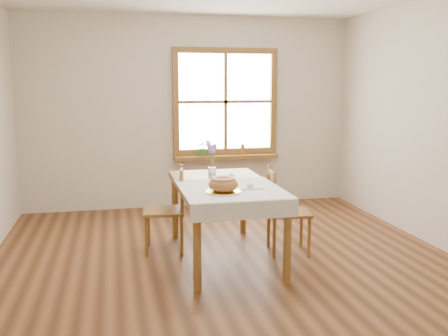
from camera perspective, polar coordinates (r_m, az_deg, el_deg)
The scene contains 18 objects.
ground at distance 4.75m, azimuth 0.80°, elevation -11.38°, with size 5.00×5.00×0.00m, color brown.
room_walls at distance 4.43m, azimuth 0.85°, elevation 9.70°, with size 4.60×5.10×2.65m.
window at distance 6.95m, azimuth 0.15°, elevation 7.58°, with size 1.46×0.08×1.46m.
window_sill at distance 6.95m, azimuth 0.27°, elevation 1.29°, with size 1.46×0.20×0.05m.
dining_table at distance 4.83m, azimuth 0.00°, elevation -2.75°, with size 0.90×1.60×0.75m.
table_linen at distance 4.53m, azimuth 0.84°, elevation -2.44°, with size 0.91×0.99×0.01m, color white.
chair_left at distance 5.13m, azimuth -6.88°, elevation -4.74°, with size 0.41×0.43×0.87m, color brown, non-canonical shape.
chair_right at distance 5.08m, azimuth 7.42°, elevation -4.89°, with size 0.41×0.42×0.87m, color brown, non-canonical shape.
bread_plate at distance 4.36m, azimuth -0.07°, elevation -2.74°, with size 0.30×0.30×0.02m, color white.
bread_loaf at distance 4.34m, azimuth -0.07°, elevation -1.72°, with size 0.26×0.26×0.14m, color #AF693E.
egg_napkin at distance 4.58m, azimuth 2.57°, elevation -2.16°, with size 0.28×0.24×0.01m, color white.
eggs at distance 4.57m, azimuth 2.58°, elevation -1.79°, with size 0.22×0.19×0.05m, color white, non-canonical shape.
salt_shaker at distance 4.78m, azimuth 0.93°, elevation -1.14°, with size 0.05×0.05×0.10m, color white.
pepper_shaker at distance 4.87m, azimuth 0.86°, elevation -0.98°, with size 0.05×0.05×0.09m, color white.
flower_vase at distance 5.13m, azimuth -1.37°, elevation -0.53°, with size 0.08×0.08×0.09m, color white.
lavender_bouquet at distance 5.10m, azimuth -1.38°, elevation 1.51°, with size 0.15×0.15×0.28m, color #76579B, non-canonical shape.
potted_plant at distance 6.87m, azimuth -2.43°, elevation 2.13°, with size 0.20×0.22×0.18m, color #3E772F.
amber_bottle at distance 6.99m, azimuth 2.14°, elevation 2.17°, with size 0.05×0.05×0.15m, color #AD5520.
Camera 1 is at (-1.02, -4.31, 1.71)m, focal length 40.00 mm.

